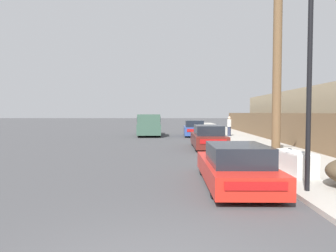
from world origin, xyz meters
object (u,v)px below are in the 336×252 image
pedestrian (229,126)px  discarded_fridge (293,162)px  street_lamp (310,71)px  car_parked_mid (208,137)px  pickup_truck (149,125)px  parked_sports_car_red (235,166)px  utility_pole (277,67)px  car_parked_far (194,129)px

pedestrian → discarded_fridge: bearing=-93.0°
street_lamp → car_parked_mid: bearing=97.8°
car_parked_mid → pickup_truck: size_ratio=0.80×
parked_sports_car_red → street_lamp: 3.16m
parked_sports_car_red → utility_pole: size_ratio=0.63×
car_parked_mid → street_lamp: size_ratio=0.87×
parked_sports_car_red → pickup_truck: (-3.92, 18.00, 0.40)m
parked_sports_car_red → pickup_truck: bearing=101.8°
parked_sports_car_red → car_parked_mid: 8.99m
car_parked_mid → utility_pole: size_ratio=0.64×
car_parked_far → utility_pole: utility_pole is taller
car_parked_mid → pedestrian: 8.14m
discarded_fridge → pedestrian: bearing=79.6°
utility_pole → pickup_truck: bearing=111.3°
car_parked_far → utility_pole: (2.01, -15.20, 3.10)m
utility_pole → pedestrian: 14.26m
street_lamp → pedestrian: bearing=85.8°
discarded_fridge → pedestrian: 15.53m
car_parked_mid → pedestrian: size_ratio=2.76×
pickup_truck → street_lamp: street_lamp is taller
pedestrian → utility_pole: bearing=-93.4°
parked_sports_car_red → street_lamp: size_ratio=0.85×
car_parked_far → pedestrian: 3.13m
car_parked_mid → car_parked_far: car_parked_far is taller
car_parked_mid → pickup_truck: pickup_truck is taller
car_parked_mid → pickup_truck: (-4.17, 9.02, 0.32)m
utility_pole → street_lamp: utility_pole is taller
discarded_fridge → car_parked_mid: car_parked_mid is taller
car_parked_far → utility_pole: bearing=-81.7°
car_parked_mid → car_parked_far: bearing=90.9°
car_parked_far → pedestrian: size_ratio=2.46×
car_parked_mid → parked_sports_car_red: bearing=-92.1°
parked_sports_car_red → street_lamp: street_lamp is taller
car_parked_mid → street_lamp: street_lamp is taller
car_parked_far → pickup_truck: size_ratio=0.72×
discarded_fridge → pickup_truck: size_ratio=0.33×
parked_sports_car_red → utility_pole: (2.06, 2.71, 3.20)m
utility_pole → pedestrian: size_ratio=4.30×
car_parked_far → pickup_truck: 3.97m
pickup_truck → pedestrian: pickup_truck is taller
discarded_fridge → pedestrian: pedestrian is taller
pickup_truck → car_parked_far: bearing=175.6°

